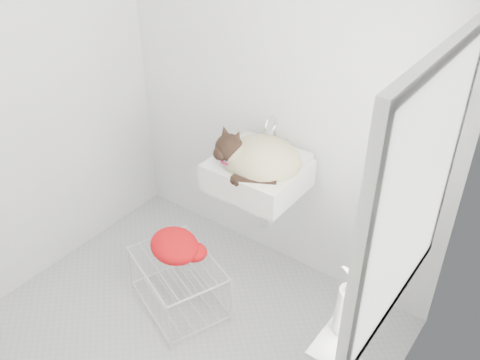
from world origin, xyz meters
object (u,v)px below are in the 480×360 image
Objects in this scene: cat at (258,159)px; wire_rack at (179,286)px; bottle_a at (345,329)px; bottle_b at (370,295)px; bottle_c at (387,271)px; sink at (258,163)px.

cat is 0.91m from wire_rack.
bottle_a is (1.17, -0.30, 0.70)m from wire_rack.
bottle_c is (0.00, 0.17, 0.00)m from bottle_b.
cat is 1.23m from bottle_a.
cat is at bearing 64.50° from wire_rack.
sink is 1.12m from bottle_b.
sink is 0.89m from wire_rack.
cat is 1.02m from bottle_c.
wire_rack is 2.33× the size of bottle_a.
wire_rack is at bearing 165.75° from bottle_a.
bottle_c is at bearing -22.64° from sink.
wire_rack is 3.11× the size of bottle_c.
sink is at bearing 157.36° from bottle_c.
sink is 1.04m from bottle_c.
wire_rack is at bearing -113.58° from sink.
wire_rack is at bearing -175.20° from bottle_c.
sink is at bearing 149.08° from bottle_b.
bottle_a is (0.96, -0.80, 0.00)m from sink.
bottle_a is 1.34× the size of bottle_c.
bottle_a is 0.22m from bottle_b.
sink is at bearing 140.25° from bottle_a.
bottle_b is 1.07× the size of bottle_c.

